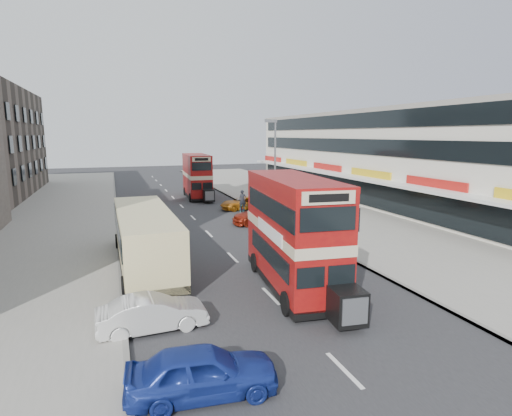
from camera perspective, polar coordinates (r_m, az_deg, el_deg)
name	(u,v)px	position (r m, az deg, el deg)	size (l,w,h in m)	color
ground	(289,315)	(16.50, 4.68, -14.62)	(160.00, 160.00, 0.00)	#28282B
road_surface	(193,218)	(34.90, -8.75, -1.34)	(12.00, 90.00, 0.01)	#28282B
pavement_right	(320,208)	(38.85, 8.92, -0.07)	(12.00, 90.00, 0.15)	gray
pavement_left	(34,227)	(34.83, -28.55, -2.39)	(12.00, 90.00, 0.15)	gray
kerb_left	(117,222)	(34.34, -18.80, -1.84)	(0.20, 90.00, 0.16)	gray
kerb_right	(261,212)	(36.46, 0.71, -0.62)	(0.20, 90.00, 0.16)	gray
commercial_row	(381,156)	(44.24, 17.02, 6.88)	(9.90, 46.20, 9.30)	beige
street_lamp	(274,161)	(34.16, 2.55, 6.61)	(1.00, 0.20, 8.12)	slate
bus_main	(293,232)	(18.50, 5.23, -3.40)	(3.23, 9.09, 4.90)	black
bus_second	(197,176)	(45.56, -8.21, 4.44)	(2.70, 8.48, 4.61)	black
coach	(145,236)	(22.32, -15.18, -3.81)	(2.93, 10.61, 2.80)	black
car_left_near	(202,371)	(11.84, -7.48, -21.62)	(1.63, 4.06, 1.38)	navy
car_left_front	(152,313)	(15.51, -14.22, -14.03)	(1.34, 3.86, 1.27)	silver
car_right_a	(265,214)	(32.05, 1.26, -0.90)	(2.10, 5.17, 1.50)	maroon
car_right_b	(243,203)	(38.23, -1.85, 0.67)	(1.96, 4.24, 1.18)	#BA6612
pedestrian_near	(314,215)	(30.46, 8.06, -1.00)	(0.67, 0.45, 1.81)	gray
pedestrian_far	(257,188)	(45.52, 0.09, 2.78)	(1.04, 0.43, 1.78)	gray
cyclist	(243,206)	(35.94, -1.87, 0.29)	(0.66, 1.67, 2.14)	gray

